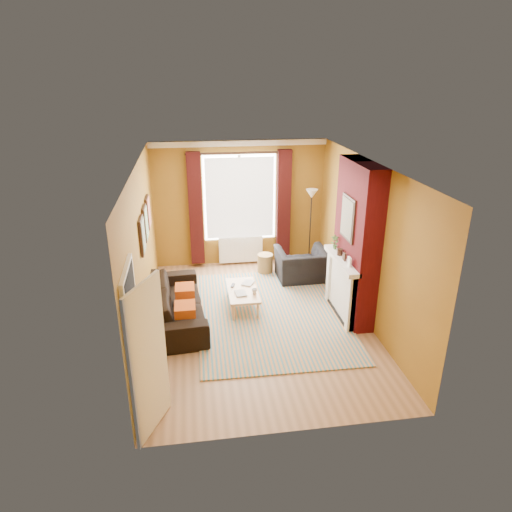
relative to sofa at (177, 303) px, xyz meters
name	(u,v)px	position (x,y,z in m)	size (l,w,h in m)	color
ground	(258,320)	(1.42, -0.26, -0.33)	(5.50, 5.50, 0.00)	#8A613E
room_walls	(292,241)	(2.06, 0.01, 1.05)	(3.82, 5.54, 2.83)	#8F631B
striped_rug	(270,313)	(1.68, -0.04, -0.32)	(2.71, 3.71, 0.02)	teal
sofa	(177,303)	(0.00, 0.00, 0.00)	(2.28, 0.89, 0.67)	black
armchair	(302,265)	(2.60, 1.33, 0.01)	(1.04, 0.91, 0.68)	black
coffee_table	(242,292)	(1.21, 0.28, -0.01)	(0.55, 1.10, 0.37)	tan
wicker_stool	(265,263)	(1.89, 1.81, -0.12)	(0.38, 0.38, 0.43)	olive
floor_lamp	(311,206)	(2.95, 2.06, 1.07)	(0.31, 0.31, 1.78)	black
book_a	(235,294)	(1.05, 0.10, 0.05)	(0.19, 0.26, 0.02)	#999999
book_b	(243,282)	(1.26, 0.58, 0.04)	(0.19, 0.26, 0.02)	#999999
mug	(255,291)	(1.41, 0.09, 0.08)	(0.11, 0.11, 0.10)	#999999
tv_remote	(233,285)	(1.04, 0.47, 0.04)	(0.10, 0.17, 0.02)	#27272A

